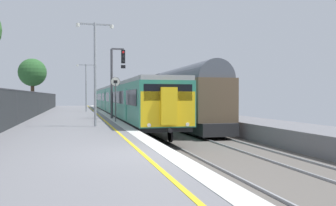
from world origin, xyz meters
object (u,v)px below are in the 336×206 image
Objects in this scene: commuter_train_at_platform at (119,100)px; background_tree_left at (32,73)px; signal_gantry at (115,75)px; speed_limit_sign at (115,93)px; freight_train_adjacent_track at (138,96)px; platform_lamp_far at (86,83)px; platform_lamp_mid at (95,65)px.

background_tree_left reaches higher than commuter_train_at_platform.
signal_gantry is 1.81× the size of speed_limit_sign.
signal_gantry is at bearing -103.67° from freight_train_adjacent_track.
signal_gantry reaches higher than speed_limit_sign.
commuter_train_at_platform is 12.41m from freight_train_adjacent_track.
signal_gantry is (-5.48, -22.55, 1.56)m from freight_train_adjacent_track.
freight_train_adjacent_track is at bearing 8.22° from background_tree_left.
platform_lamp_far is (-7.28, -9.71, 1.37)m from freight_train_adjacent_track.
platform_lamp_far is (-3.28, 2.04, 1.78)m from commuter_train_at_platform.
background_tree_left reaches higher than speed_limit_sign.
platform_lamp_mid is at bearing -113.56° from speed_limit_sign.
platform_lamp_mid reaches higher than signal_gantry.
signal_gantry reaches higher than platform_lamp_far.
speed_limit_sign is 3.89m from platform_lamp_mid.
commuter_train_at_platform is at bearing -45.47° from background_tree_left.
freight_train_adjacent_track is at bearing 76.33° from signal_gantry.
speed_limit_sign is (-1.85, -14.40, 0.55)m from commuter_train_at_platform.
freight_train_adjacent_track is 23.26m from signal_gantry.
background_tree_left is (-9.62, 9.78, 3.22)m from commuter_train_at_platform.
commuter_train_at_platform is 14.73× the size of speed_limit_sign.
platform_lamp_mid is (-3.28, -17.69, 2.05)m from commuter_train_at_platform.
platform_lamp_far is 10.10m from background_tree_left.
platform_lamp_mid is (-1.80, -6.87, 0.08)m from signal_gantry.
background_tree_left is (-13.62, -1.97, 2.81)m from freight_train_adjacent_track.
commuter_train_at_platform is 14.52m from speed_limit_sign.
freight_train_adjacent_track is 11.58× the size of platform_lamp_far.
freight_train_adjacent_track is 10.51× the size of platform_lamp_mid.
speed_limit_sign is at bearing -85.01° from platform_lamp_far.
speed_limit_sign is 0.56× the size of platform_lamp_far.
speed_limit_sign is at bearing -72.18° from background_tree_left.
platform_lamp_mid is at bearing -77.01° from background_tree_left.
platform_lamp_mid is (-1.43, -3.29, 1.50)m from speed_limit_sign.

